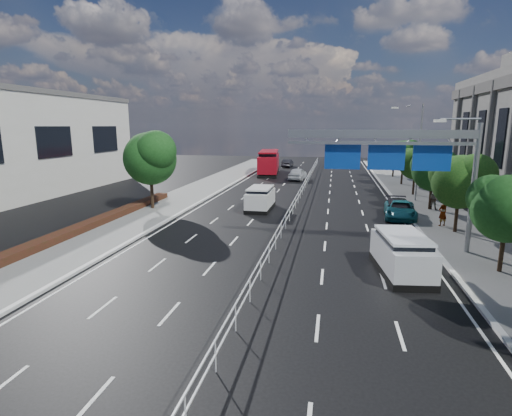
# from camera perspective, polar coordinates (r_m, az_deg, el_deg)

# --- Properties ---
(ground) EXTENTS (160.00, 160.00, 0.00)m
(ground) POSITION_cam_1_polar(r_m,az_deg,el_deg) (15.29, -2.18, -15.75)
(ground) COLOR black
(ground) RESTS_ON ground
(kerb_near) EXTENTS (0.25, 140.00, 0.15)m
(kerb_near) POSITION_cam_1_polar(r_m,az_deg,el_deg) (19.25, -29.82, -11.17)
(kerb_near) COLOR silver
(kerb_near) RESTS_ON ground
(kerb_far) EXTENTS (0.25, 140.00, 0.15)m
(kerb_far) POSITION_cam_1_polar(r_m,az_deg,el_deg) (16.03, 32.48, -16.05)
(kerb_far) COLOR silver
(kerb_far) RESTS_ON ground
(median_fence) EXTENTS (0.05, 85.00, 1.02)m
(median_fence) POSITION_cam_1_polar(r_m,az_deg,el_deg) (36.43, 5.94, 1.30)
(median_fence) COLOR silver
(median_fence) RESTS_ON ground
(hedge_near) EXTENTS (1.00, 36.00, 0.44)m
(hedge_near) POSITION_cam_1_polar(r_m,az_deg,el_deg) (25.43, -29.96, -5.16)
(hedge_near) COLOR black
(hedge_near) RESTS_ON sidewalk_near
(overhead_gantry) EXTENTS (10.24, 0.38, 7.45)m
(overhead_gantry) POSITION_cam_1_polar(r_m,az_deg,el_deg) (23.57, 19.99, 7.49)
(overhead_gantry) COLOR gray
(overhead_gantry) RESTS_ON ground
(streetlight_far) EXTENTS (2.78, 2.40, 9.00)m
(streetlight_far) POSITION_cam_1_polar(r_m,az_deg,el_deg) (39.93, 21.91, 8.21)
(streetlight_far) COLOR gray
(streetlight_far) RESTS_ON ground
(near_tree_back) EXTENTS (4.84, 4.51, 6.69)m
(near_tree_back) POSITION_cam_1_polar(r_m,az_deg,el_deg) (34.72, -14.83, 7.27)
(near_tree_back) COLOR black
(near_tree_back) RESTS_ON ground
(far_tree_c) EXTENTS (3.52, 3.28, 4.94)m
(far_tree_c) POSITION_cam_1_polar(r_m,az_deg,el_deg) (22.04, 32.43, 0.39)
(far_tree_c) COLOR black
(far_tree_c) RESTS_ON ground
(far_tree_d) EXTENTS (3.85, 3.59, 5.34)m
(far_tree_d) POSITION_cam_1_polar(r_m,az_deg,el_deg) (29.03, 27.25, 3.74)
(far_tree_d) COLOR black
(far_tree_d) RESTS_ON ground
(far_tree_e) EXTENTS (3.63, 3.38, 5.13)m
(far_tree_e) POSITION_cam_1_polar(r_m,az_deg,el_deg) (36.27, 24.02, 5.15)
(far_tree_e) COLOR black
(far_tree_e) RESTS_ON ground
(far_tree_f) EXTENTS (3.52, 3.28, 5.02)m
(far_tree_f) POSITION_cam_1_polar(r_m,az_deg,el_deg) (43.59, 21.88, 6.16)
(far_tree_f) COLOR black
(far_tree_f) RESTS_ON ground
(far_tree_g) EXTENTS (3.96, 3.69, 5.45)m
(far_tree_g) POSITION_cam_1_polar(r_m,az_deg,el_deg) (50.93, 20.38, 7.24)
(far_tree_g) COLOR black
(far_tree_g) RESTS_ON ground
(far_tree_h) EXTENTS (3.41, 3.18, 4.91)m
(far_tree_h) POSITION_cam_1_polar(r_m,az_deg,el_deg) (58.36, 19.20, 7.47)
(far_tree_h) COLOR black
(far_tree_h) RESTS_ON ground
(white_minivan) EXTENTS (1.95, 4.48, 1.94)m
(white_minivan) POSITION_cam_1_polar(r_m,az_deg,el_deg) (34.03, 0.63, 1.36)
(white_minivan) COLOR black
(white_minivan) RESTS_ON ground
(red_bus) EXTENTS (3.98, 11.66, 3.41)m
(red_bus) POSITION_cam_1_polar(r_m,az_deg,el_deg) (60.03, 1.85, 6.63)
(red_bus) COLOR black
(red_bus) RESTS_ON ground
(near_car_silver) EXTENTS (2.42, 4.92, 1.61)m
(near_car_silver) POSITION_cam_1_polar(r_m,az_deg,el_deg) (53.36, 5.98, 4.89)
(near_car_silver) COLOR #B7BABF
(near_car_silver) RESTS_ON ground
(near_car_dark) EXTENTS (1.71, 4.21, 1.36)m
(near_car_dark) POSITION_cam_1_polar(r_m,az_deg,el_deg) (69.95, 4.51, 6.41)
(near_car_dark) COLOR black
(near_car_dark) RESTS_ON ground
(silver_minivan) EXTENTS (2.63, 4.97, 1.97)m
(silver_minivan) POSITION_cam_1_polar(r_m,az_deg,el_deg) (20.61, 20.10, -6.20)
(silver_minivan) COLOR black
(silver_minivan) RESTS_ON ground
(parked_car_teal) EXTENTS (2.68, 5.07, 1.36)m
(parked_car_teal) POSITION_cam_1_polar(r_m,az_deg,el_deg) (32.74, 19.90, -0.25)
(parked_car_teal) COLOR #175D68
(parked_car_teal) RESTS_ON ground
(parked_car_dark) EXTENTS (1.94, 4.75, 1.38)m
(parked_car_dark) POSITION_cam_1_polar(r_m,az_deg,el_deg) (33.22, 19.78, -0.05)
(parked_car_dark) COLOR black
(parked_car_dark) RESTS_ON ground
(pedestrian_a) EXTENTS (0.82, 0.74, 1.88)m
(pedestrian_a) POSITION_cam_1_polar(r_m,az_deg,el_deg) (30.79, 25.13, -0.61)
(pedestrian_a) COLOR gray
(pedestrian_a) RESTS_ON sidewalk_far
(pedestrian_b) EXTENTS (1.07, 1.02, 1.75)m
(pedestrian_b) POSITION_cam_1_polar(r_m,az_deg,el_deg) (36.68, 24.03, 1.19)
(pedestrian_b) COLOR gray
(pedestrian_b) RESTS_ON sidewalk_far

